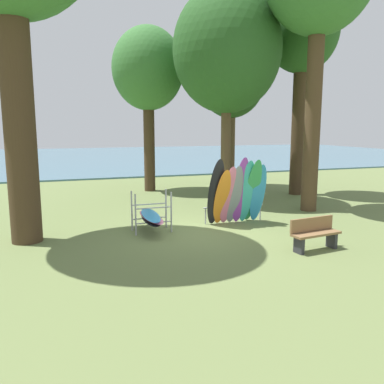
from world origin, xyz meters
name	(u,v)px	position (x,y,z in m)	size (l,w,h in m)	color
ground_plane	(199,233)	(0.00, 0.00, 0.00)	(80.00, 80.00, 0.00)	olive
lake_water	(96,157)	(0.00, 31.50, 0.05)	(80.00, 36.00, 0.10)	#477084
tree_mid_behind	(227,50)	(2.92, 4.65, 6.32)	(4.51, 4.51, 8.95)	brown
tree_far_left_back	(231,80)	(4.70, 8.03, 5.56)	(3.46, 3.46, 7.62)	brown
tree_far_right_back	(302,35)	(6.78, 5.05, 7.28)	(3.30, 3.30, 9.41)	#42301E
tree_deep_back	(148,71)	(0.42, 8.36, 5.87)	(3.47, 3.47, 7.97)	#42301E
leaning_board_pile	(237,193)	(1.56, 0.60, 1.03)	(2.16, 0.87, 2.25)	black
board_storage_rack	(151,216)	(-1.36, 0.63, 0.47)	(1.15, 2.13, 1.25)	#9EA0A5
park_bench	(315,233)	(2.26, -2.60, 0.45)	(1.44, 0.57, 0.85)	#2D2D33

